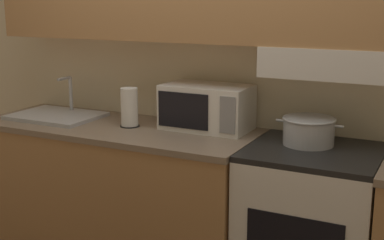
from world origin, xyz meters
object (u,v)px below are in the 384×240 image
sink_basin (56,115)px  paper_towel_roll (129,107)px  stove_range (310,231)px  microwave (207,107)px  cooking_pot (309,130)px

sink_basin → paper_towel_roll: size_ratio=2.36×
stove_range → microwave: bearing=167.8°
sink_basin → paper_towel_roll: (0.56, 0.01, 0.10)m
microwave → paper_towel_roll: size_ratio=2.18×
microwave → paper_towel_roll: 0.47m
stove_range → cooking_pot: size_ratio=2.53×
cooking_pot → microwave: 0.64m
stove_range → sink_basin: 1.76m
paper_towel_roll → sink_basin: bearing=-178.9°
sink_basin → cooking_pot: bearing=3.1°
cooking_pot → sink_basin: sink_basin is taller
paper_towel_roll → microwave: bearing=18.4°
stove_range → sink_basin: (-1.70, -0.01, 0.47)m
microwave → paper_towel_roll: microwave is taller
stove_range → paper_towel_roll: 1.27m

